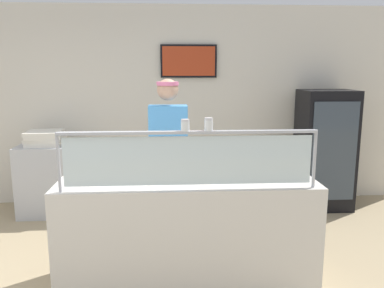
# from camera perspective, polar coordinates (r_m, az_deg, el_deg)

# --- Properties ---
(ground_plane) EXTENTS (12.00, 12.00, 0.00)m
(ground_plane) POSITION_cam_1_polar(r_m,az_deg,el_deg) (4.21, -1.13, -15.20)
(ground_plane) COLOR tan
(ground_plane) RESTS_ON ground
(shop_rear_unit) EXTENTS (6.52, 0.13, 2.70)m
(shop_rear_unit) POSITION_cam_1_polar(r_m,az_deg,el_deg) (5.46, -1.90, 5.67)
(shop_rear_unit) COLOR silver
(shop_rear_unit) RESTS_ON ground
(serving_counter) EXTENTS (2.12, 0.73, 0.95)m
(serving_counter) POSITION_cam_1_polar(r_m,az_deg,el_deg) (3.43, -0.70, -12.72)
(serving_counter) COLOR silver
(serving_counter) RESTS_ON ground
(sneeze_guard) EXTENTS (1.94, 0.06, 0.45)m
(sneeze_guard) POSITION_cam_1_polar(r_m,az_deg,el_deg) (2.91, -0.43, -1.31)
(sneeze_guard) COLOR #B2B5BC
(sneeze_guard) RESTS_ON serving_counter
(pizza_tray) EXTENTS (0.47, 0.47, 0.04)m
(pizza_tray) POSITION_cam_1_polar(r_m,az_deg,el_deg) (3.36, -5.29, -4.41)
(pizza_tray) COLOR #9EA0A8
(pizza_tray) RESTS_ON serving_counter
(pizza_server) EXTENTS (0.08, 0.28, 0.01)m
(pizza_server) POSITION_cam_1_polar(r_m,az_deg,el_deg) (3.33, -5.13, -4.13)
(pizza_server) COLOR #ADAFB7
(pizza_server) RESTS_ON pizza_tray
(parmesan_shaker) EXTENTS (0.06, 0.06, 0.09)m
(parmesan_shaker) POSITION_cam_1_polar(r_m,az_deg,el_deg) (2.87, -1.00, 2.66)
(parmesan_shaker) COLOR white
(parmesan_shaker) RESTS_ON sneeze_guard
(pepper_flake_shaker) EXTENTS (0.06, 0.06, 0.10)m
(pepper_flake_shaker) POSITION_cam_1_polar(r_m,az_deg,el_deg) (2.88, 2.45, 2.78)
(pepper_flake_shaker) COLOR white
(pepper_flake_shaker) RESTS_ON sneeze_guard
(worker_figure) EXTENTS (0.41, 0.50, 1.76)m
(worker_figure) POSITION_cam_1_polar(r_m,az_deg,el_deg) (3.91, -3.40, -1.60)
(worker_figure) COLOR #23232D
(worker_figure) RESTS_ON ground
(drink_fridge) EXTENTS (0.68, 0.60, 1.58)m
(drink_fridge) POSITION_cam_1_polar(r_m,az_deg,el_deg) (5.52, 18.81, -0.77)
(drink_fridge) COLOR black
(drink_fridge) RESTS_ON ground
(prep_shelf) EXTENTS (0.70, 0.55, 0.91)m
(prep_shelf) POSITION_cam_1_polar(r_m,az_deg,el_deg) (5.37, -20.21, -4.89)
(prep_shelf) COLOR #B7BABF
(prep_shelf) RESTS_ON ground
(pizza_box_stack) EXTENTS (0.46, 0.45, 0.18)m
(pizza_box_stack) POSITION_cam_1_polar(r_m,az_deg,el_deg) (5.26, -20.63, 0.83)
(pizza_box_stack) COLOR silver
(pizza_box_stack) RESTS_ON prep_shelf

